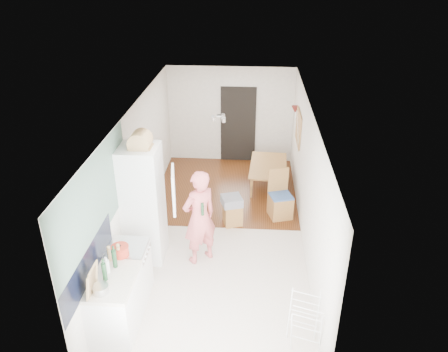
# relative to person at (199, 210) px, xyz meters

# --- Properties ---
(room_shell) EXTENTS (3.20, 7.00, 2.50)m
(room_shell) POSITION_rel_person_xyz_m (0.29, 0.83, 0.21)
(room_shell) COLOR beige
(room_shell) RESTS_ON ground
(floor) EXTENTS (3.20, 7.00, 0.01)m
(floor) POSITION_rel_person_xyz_m (0.29, 0.83, -1.04)
(floor) COLOR silver
(floor) RESTS_ON ground
(wood_floor_overlay) EXTENTS (3.20, 3.30, 0.01)m
(wood_floor_overlay) POSITION_rel_person_xyz_m (0.29, 2.68, -1.04)
(wood_floor_overlay) COLOR #5F2F14
(wood_floor_overlay) RESTS_ON room_shell
(sage_wall_panel) EXTENTS (0.02, 3.00, 1.30)m
(sage_wall_panel) POSITION_rel_person_xyz_m (-1.30, -1.17, 0.81)
(sage_wall_panel) COLOR slate
(sage_wall_panel) RESTS_ON room_shell
(tile_splashback) EXTENTS (0.02, 1.90, 0.50)m
(tile_splashback) POSITION_rel_person_xyz_m (-1.30, -1.72, 0.11)
(tile_splashback) COLOR black
(tile_splashback) RESTS_ON room_shell
(doorway_recess) EXTENTS (0.90, 0.04, 2.00)m
(doorway_recess) POSITION_rel_person_xyz_m (0.49, 4.31, -0.04)
(doorway_recess) COLOR black
(doorway_recess) RESTS_ON room_shell
(base_cabinet) EXTENTS (0.60, 0.90, 0.86)m
(base_cabinet) POSITION_rel_person_xyz_m (-1.01, -1.72, -0.61)
(base_cabinet) COLOR white
(base_cabinet) RESTS_ON room_shell
(worktop) EXTENTS (0.62, 0.92, 0.06)m
(worktop) POSITION_rel_person_xyz_m (-1.01, -1.72, -0.15)
(worktop) COLOR silver
(worktop) RESTS_ON room_shell
(range_cooker) EXTENTS (0.60, 0.60, 0.88)m
(range_cooker) POSITION_rel_person_xyz_m (-1.01, -0.97, -0.60)
(range_cooker) COLOR white
(range_cooker) RESTS_ON room_shell
(cooker_top) EXTENTS (0.60, 0.60, 0.04)m
(cooker_top) POSITION_rel_person_xyz_m (-1.01, -0.97, -0.14)
(cooker_top) COLOR silver
(cooker_top) RESTS_ON room_shell
(fridge_housing) EXTENTS (0.66, 0.66, 2.15)m
(fridge_housing) POSITION_rel_person_xyz_m (-0.98, 0.05, 0.03)
(fridge_housing) COLOR white
(fridge_housing) RESTS_ON room_shell
(fridge_door) EXTENTS (0.14, 0.56, 0.70)m
(fridge_door) POSITION_rel_person_xyz_m (-0.37, -0.25, 0.51)
(fridge_door) COLOR white
(fridge_door) RESTS_ON room_shell
(fridge_interior) EXTENTS (0.02, 0.52, 0.66)m
(fridge_interior) POSITION_rel_person_xyz_m (-0.67, 0.05, 0.51)
(fridge_interior) COLOR white
(fridge_interior) RESTS_ON room_shell
(pinboard) EXTENTS (0.03, 0.90, 0.70)m
(pinboard) POSITION_rel_person_xyz_m (1.87, 2.73, 0.51)
(pinboard) COLOR tan
(pinboard) RESTS_ON room_shell
(pinboard_frame) EXTENTS (0.00, 0.94, 0.74)m
(pinboard_frame) POSITION_rel_person_xyz_m (1.85, 2.73, 0.51)
(pinboard_frame) COLOR #A77335
(pinboard_frame) RESTS_ON room_shell
(wall_sconce) EXTENTS (0.18, 0.18, 0.16)m
(wall_sconce) POSITION_rel_person_xyz_m (1.83, 3.38, 0.71)
(wall_sconce) COLOR maroon
(wall_sconce) RESTS_ON room_shell
(person) EXTENTS (0.91, 0.87, 2.09)m
(person) POSITION_rel_person_xyz_m (0.00, 0.00, 0.00)
(person) COLOR #D86365
(person) RESTS_ON floor
(dining_table) EXTENTS (0.79, 1.32, 0.45)m
(dining_table) POSITION_rel_person_xyz_m (1.29, 2.93, -0.82)
(dining_table) COLOR #A77335
(dining_table) RESTS_ON floor
(dining_chair) EXTENTS (0.54, 0.54, 1.03)m
(dining_chair) POSITION_rel_person_xyz_m (1.49, 1.55, -0.53)
(dining_chair) COLOR #A77335
(dining_chair) RESTS_ON floor
(stool) EXTENTS (0.43, 0.43, 0.46)m
(stool) POSITION_rel_person_xyz_m (0.51, 1.21, -0.81)
(stool) COLOR #A77335
(stool) RESTS_ON floor
(grey_drape) EXTENTS (0.48, 0.48, 0.17)m
(grey_drape) POSITION_rel_person_xyz_m (0.49, 1.19, -0.50)
(grey_drape) COLOR gray
(grey_drape) RESTS_ON stool
(drying_rack) EXTENTS (0.50, 0.48, 0.80)m
(drying_rack) POSITION_rel_person_xyz_m (1.67, -1.82, -0.64)
(drying_rack) COLOR white
(drying_rack) RESTS_ON floor
(bread_bin) EXTENTS (0.42, 0.41, 0.20)m
(bread_bin) POSITION_rel_person_xyz_m (-0.93, 0.05, 1.20)
(bread_bin) COLOR tan
(bread_bin) RESTS_ON fridge_housing
(red_casserole) EXTENTS (0.31, 0.31, 0.16)m
(red_casserole) POSITION_rel_person_xyz_m (-1.04, -1.17, -0.05)
(red_casserole) COLOR red
(red_casserole) RESTS_ON cooker_top
(steel_pan) EXTENTS (0.24, 0.24, 0.11)m
(steel_pan) POSITION_rel_person_xyz_m (-1.08, -1.98, -0.07)
(steel_pan) COLOR silver
(steel_pan) RESTS_ON worktop
(held_bottle) EXTENTS (0.05, 0.05, 0.24)m
(held_bottle) POSITION_rel_person_xyz_m (0.07, -0.11, 0.08)
(held_bottle) COLOR #1A3F22
(held_bottle) RESTS_ON person
(bottle_a) EXTENTS (0.07, 0.07, 0.28)m
(bottle_a) POSITION_rel_person_xyz_m (-1.09, -1.73, 0.02)
(bottle_a) COLOR #1A3F22
(bottle_a) RESTS_ON worktop
(bottle_b) EXTENTS (0.08, 0.08, 0.29)m
(bottle_b) POSITION_rel_person_xyz_m (-1.04, -1.45, 0.02)
(bottle_b) COLOR #1A3F22
(bottle_b) RESTS_ON worktop
(bottle_c) EXTENTS (0.10, 0.10, 0.20)m
(bottle_c) POSITION_rel_person_xyz_m (-1.12, -1.57, -0.02)
(bottle_c) COLOR silver
(bottle_c) RESTS_ON worktop
(pepper_mill_front) EXTENTS (0.06, 0.06, 0.20)m
(pepper_mill_front) POSITION_rel_person_xyz_m (-1.16, -1.31, -0.02)
(pepper_mill_front) COLOR tan
(pepper_mill_front) RESTS_ON worktop
(pepper_mill_back) EXTENTS (0.06, 0.06, 0.20)m
(pepper_mill_back) POSITION_rel_person_xyz_m (-1.04, -1.25, -0.02)
(pepper_mill_back) COLOR tan
(pepper_mill_back) RESTS_ON worktop
(chopping_boards) EXTENTS (0.13, 0.30, 0.41)m
(chopping_boards) POSITION_rel_person_xyz_m (-1.17, -2.00, 0.08)
(chopping_boards) COLOR tan
(chopping_boards) RESTS_ON worktop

